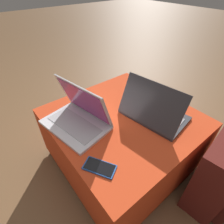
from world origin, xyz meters
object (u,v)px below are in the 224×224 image
Objects in this scene: laptop_far at (153,111)px; backpack at (217,178)px; cell_phone at (100,167)px; laptop_near at (78,117)px.

laptop_far is 0.73× the size of backpack.
backpack is at bearing -63.22° from cell_phone.
cell_phone is 0.29× the size of backpack.
laptop_near is 0.73× the size of backpack.
backpack is at bearing -177.51° from laptop_far.
laptop_far is at bearing 47.29° from laptop_near.
laptop_near is at bearing 117.37° from backpack.
laptop_near is 1.00× the size of laptop_far.
cell_phone is 0.66m from backpack.
cell_phone is at bearing 91.94° from laptop_far.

